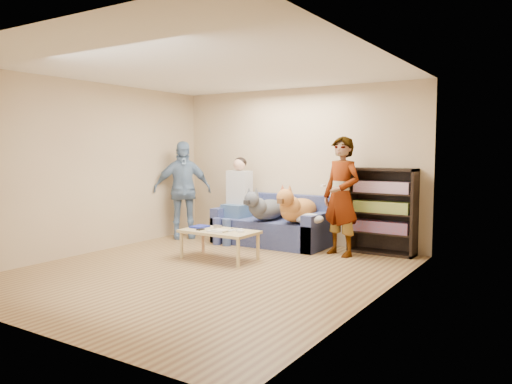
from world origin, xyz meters
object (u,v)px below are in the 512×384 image
Objects in this scene: sofa at (272,227)px; dog_tan at (296,208)px; person_standing_left at (182,190)px; dog_gray at (265,208)px; coffee_table at (219,233)px; person_standing_right at (341,196)px; notebook_blue at (200,227)px; camera_silver at (218,227)px; bookshelf at (383,209)px; person_seated at (236,197)px.

sofa is 0.69m from dog_tan.
person_standing_left is 1.39× the size of dog_gray.
sofa is at bearing 87.84° from coffee_table.
coffee_table is (-1.37, -1.19, -0.51)m from person_standing_right.
camera_silver reaches higher than notebook_blue.
person_standing_left is 6.62× the size of notebook_blue.
notebook_blue is 1.44m from sofa.
notebook_blue is 2.77m from bookshelf.
bookshelf is at bearing 18.38° from dog_tan.
sofa is 1.86m from bookshelf.
person_seated reaches higher than notebook_blue.
person_standing_right is at bearing 35.57° from camera_silver.
camera_silver is at bearing -78.84° from person_standing_left.
person_standing_right reaches higher than coffee_table.
sofa reaches higher than notebook_blue.
person_seated is at bearing 177.38° from dog_tan.
dog_gray is at bearing -87.18° from sofa.
dog_tan is (1.20, -0.05, -0.12)m from person_seated.
person_seated reaches higher than sofa.
camera_silver is at bearing -97.67° from sofa.
notebook_blue is 0.22× the size of dog_tan.
dog_gray is (-1.31, -0.03, -0.26)m from person_standing_right.
dog_tan reaches higher than notebook_blue.
dog_tan is 1.07× the size of coffee_table.
person_seated is at bearing -33.34° from person_standing_left.
coffee_table is 2.49m from bookshelf.
person_standing_left reaches higher than dog_gray.
person_standing_right is at bearing -2.62° from person_seated.
dog_tan is (0.72, 1.10, 0.21)m from camera_silver.
sofa reaches higher than coffee_table.
coffee_table is (0.59, -1.28, -0.40)m from person_seated.
person_seated is (-0.19, 1.23, 0.34)m from notebook_blue.
bookshelf reaches higher than camera_silver.
camera_silver is (0.28, 0.07, 0.01)m from notebook_blue.
camera_silver is 2.50m from bookshelf.
person_seated reaches higher than dog_tan.
person_standing_right reaches higher than sofa.
person_standing_right is 16.10× the size of camera_silver.
bookshelf is at bearing -36.91° from person_standing_left.
sofa is at bearing -34.25° from person_standing_left.
dog_gray is at bearing -164.85° from bookshelf.
camera_silver is at bearing -100.16° from dog_gray.
person_standing_right reaches higher than bookshelf.
person_standing_left is 1.46× the size of dog_tan.
coffee_table is 0.85× the size of bookshelf.
sofa is 1.61× the size of dog_tan.
notebook_blue is at bearing -81.15° from person_seated.
person_standing_right is 1.33m from dog_gray.
dog_gray is 0.95× the size of bookshelf.
coffee_table is at bearing -116.28° from dog_tan.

